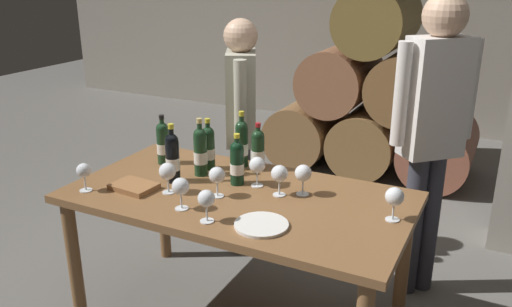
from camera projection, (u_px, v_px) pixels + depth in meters
cellar_back_wall at (414, 7)px, 5.94m from camera, size 10.00×0.24×2.80m
barrel_stack at (373, 100)px, 4.85m from camera, size 1.86×0.90×1.69m
dining_table at (238, 210)px, 2.66m from camera, size 1.70×0.90×0.76m
wine_bottle_0 at (258, 149)px, 2.90m from camera, size 0.07×0.07×0.27m
wine_bottle_1 at (208, 147)px, 2.91m from camera, size 0.07×0.07×0.29m
wine_bottle_2 at (173, 157)px, 2.73m from camera, size 0.07×0.07×0.32m
wine_bottle_3 at (242, 143)px, 2.95m from camera, size 0.07×0.07×0.32m
wine_bottle_4 at (200, 151)px, 2.82m from camera, size 0.07×0.07×0.32m
wine_bottle_5 at (237, 162)px, 2.71m from camera, size 0.07×0.07×0.27m
wine_bottle_6 at (163, 143)px, 2.99m from camera, size 0.07×0.07×0.29m
wine_glass_0 at (280, 174)px, 2.57m from camera, size 0.08×0.08×0.16m
wine_glass_1 at (257, 166)px, 2.68m from camera, size 0.09×0.09×0.16m
wine_glass_2 at (217, 176)px, 2.56m from camera, size 0.08×0.08×0.15m
wine_glass_3 at (394, 197)px, 2.32m from camera, size 0.08×0.08×0.16m
wine_glass_4 at (303, 174)px, 2.58m from camera, size 0.08×0.08×0.16m
wine_glass_5 at (206, 199)px, 2.30m from camera, size 0.08×0.08×0.15m
wine_glass_6 at (84, 171)px, 2.62m from camera, size 0.07×0.07×0.15m
wine_glass_7 at (181, 187)px, 2.42m from camera, size 0.08×0.08×0.16m
wine_glass_8 at (167, 172)px, 2.60m from camera, size 0.09×0.09×0.16m
tasting_notebook at (134, 187)px, 2.68m from camera, size 0.23×0.18×0.03m
serving_plate at (261, 225)px, 2.29m from camera, size 0.24×0.24×0.01m
sommelier_presenting at (433, 122)px, 2.83m from camera, size 0.38×0.37×1.72m
taster_seated_left at (241, 118)px, 3.33m from camera, size 0.31×0.45×1.54m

